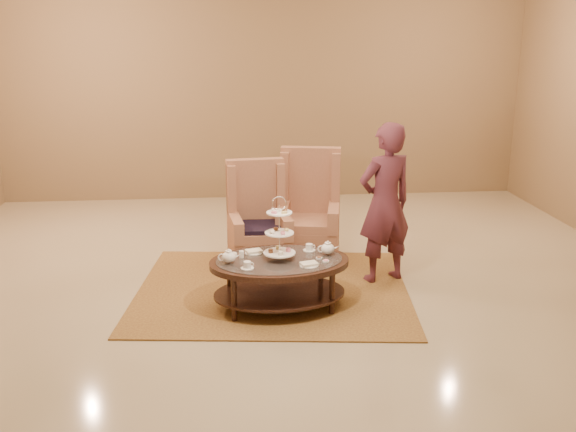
{
  "coord_description": "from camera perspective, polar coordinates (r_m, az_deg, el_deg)",
  "views": [
    {
      "loc": [
        -0.56,
        -5.88,
        2.53
      ],
      "look_at": [
        0.01,
        0.2,
        0.77
      ],
      "focal_mm": 40.0,
      "sensor_mm": 36.0,
      "label": 1
    }
  ],
  "objects": [
    {
      "name": "wall_back",
      "position": [
        9.92,
        -2.18,
        11.59
      ],
      "size": [
        8.0,
        0.04,
        3.5
      ],
      "primitive_type": "cube",
      "color": "olive",
      "rests_on": "ground"
    },
    {
      "name": "ceiling",
      "position": [
        6.42,
        0.04,
        -7.07
      ],
      "size": [
        8.0,
        8.0,
        0.02
      ],
      "primitive_type": "cube",
      "color": "white",
      "rests_on": "ground"
    },
    {
      "name": "armchair_right",
      "position": [
        7.33,
        1.89,
        -0.59
      ],
      "size": [
        0.8,
        0.82,
        1.26
      ],
      "rotation": [
        0.0,
        0.0,
        -0.19
      ],
      "color": "#A96D4F",
      "rests_on": "ground"
    },
    {
      "name": "person",
      "position": [
        6.62,
        8.62,
        1.09
      ],
      "size": [
        0.71,
        0.58,
        1.67
      ],
      "rotation": [
        0.0,
        0.0,
        3.48
      ],
      "color": "#51222E",
      "rests_on": "ground"
    },
    {
      "name": "tea_table",
      "position": [
        6.0,
        -0.76,
        -4.68
      ],
      "size": [
        1.37,
        1.0,
        1.09
      ],
      "rotation": [
        0.0,
        0.0,
        0.08
      ],
      "color": "black",
      "rests_on": "ground"
    },
    {
      "name": "ground",
      "position": [
        6.42,
        0.04,
        -7.07
      ],
      "size": [
        8.0,
        8.0,
        0.0
      ],
      "primitive_type": "plane",
      "color": "tan",
      "rests_on": "ground"
    },
    {
      "name": "rug",
      "position": [
        6.54,
        -1.36,
        -6.56
      ],
      "size": [
        2.95,
        2.55,
        0.01
      ],
      "rotation": [
        0.0,
        0.0,
        -0.11
      ],
      "color": "olive",
      "rests_on": "ground"
    },
    {
      "name": "armchair_left",
      "position": [
        7.09,
        -2.67,
        -1.39
      ],
      "size": [
        0.7,
        0.72,
        1.18
      ],
      "rotation": [
        0.0,
        0.0,
        0.11
      ],
      "color": "#A96D4F",
      "rests_on": "ground"
    }
  ]
}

